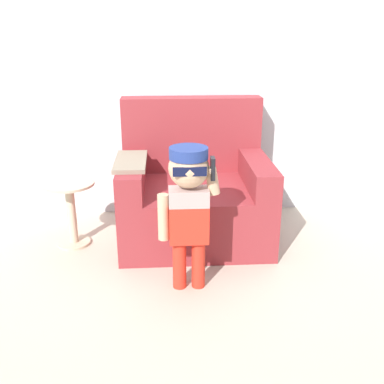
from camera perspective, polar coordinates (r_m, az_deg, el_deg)
The scene contains 5 objects.
ground_plane at distance 3.39m, azimuth 2.75°, elevation -6.67°, with size 10.00×10.00×0.00m, color #BCB29E.
wall_back at distance 3.74m, azimuth 1.85°, elevation 16.65°, with size 10.00×0.05×2.60m.
armchair at distance 3.43m, azimuth 0.21°, elevation -0.06°, with size 1.11×0.91×1.02m.
person_child at distance 2.62m, azimuth -0.46°, elevation -0.66°, with size 0.37×0.28×0.90m.
side_table at distance 3.40m, azimuth -15.13°, elevation -1.91°, with size 0.37×0.37×0.49m.
Camera 1 is at (-0.35, -3.00, 1.54)m, focal length 42.00 mm.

